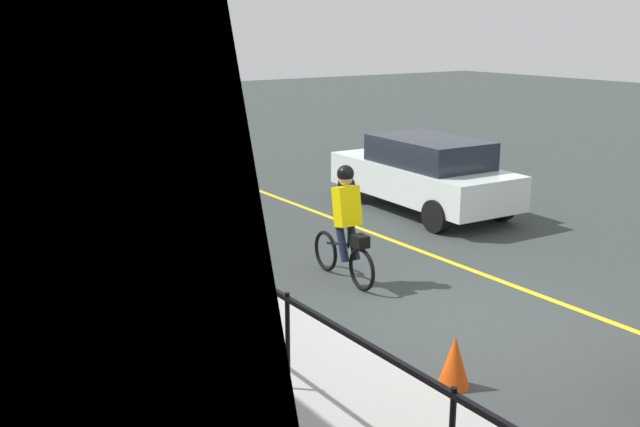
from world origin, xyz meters
name	(u,v)px	position (x,y,z in m)	size (l,w,h in m)	color
ground_plane	(456,317)	(0.00, 0.00, 0.00)	(80.00, 80.00, 0.00)	#353C3B
lane_line_centre	(535,294)	(0.00, -1.60, 0.00)	(36.00, 0.12, 0.01)	yellow
sidewalk	(232,378)	(0.00, 3.40, 0.07)	(40.00, 3.20, 0.15)	#A2A39E
iron_fence	(156,252)	(1.00, 3.80, 1.34)	(17.21, 0.04, 1.60)	black
cyclist_lead	(346,225)	(2.00, 0.41, 0.91)	(1.71, 0.38, 1.83)	black
patrol_sedan	(424,173)	(4.67, -3.56, 0.82)	(4.48, 2.09, 1.58)	white
traffic_cone_near	(454,361)	(-1.39, 1.40, 0.30)	(0.36, 0.36, 0.60)	#F45011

